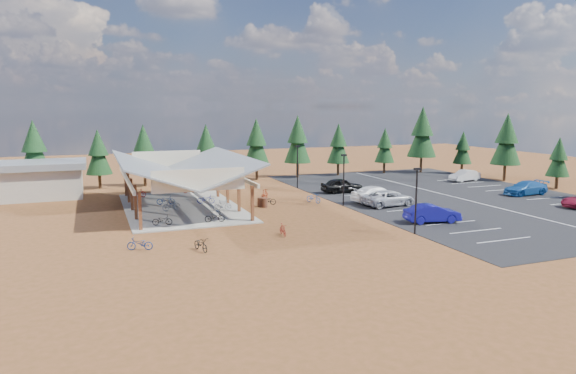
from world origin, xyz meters
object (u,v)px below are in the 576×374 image
Objects in this scene: bike_pavilion at (180,169)px; car_1 at (432,213)px; outbuilding at (32,179)px; bike_14 at (314,198)px; lamp_post_0 at (416,196)px; trash_bin_1 at (261,202)px; bike_7 at (189,189)px; bike_4 at (215,217)px; bike_6 at (206,199)px; bike_16 at (267,200)px; car_9 at (464,176)px; bike_11 at (283,230)px; car_7 at (526,188)px; bike_3 at (138,193)px; car_4 at (342,185)px; trash_bin_0 at (264,203)px; car_3 at (377,194)px; bike_5 at (223,205)px; bike_8 at (201,244)px; bike_2 at (166,200)px; car_2 at (388,198)px; bike_0 at (162,220)px; bike_15 at (264,194)px; lamp_post_1 at (344,176)px; bike_1 at (171,205)px.

bike_pavilion reaches higher than car_1.
outbuilding is 30.14m from bike_14.
lamp_post_0 reaches higher than trash_bin_1.
outbuilding is at bearing 131.25° from bike_14.
bike_4 is at bearing 165.44° from bike_7.
bike_6 is 0.96× the size of bike_16.
car_9 reaches higher than bike_6.
bike_11 is 32.24m from car_7.
car_1 is (11.35, -11.89, 0.36)m from trash_bin_1.
bike_6 is 7.11m from bike_7.
car_4 is at bearing -88.85° from bike_3.
car_9 is at bearing 13.41° from trash_bin_0.
bike_5 is at bearing 81.41° from car_3.
outbuilding reaches higher than bike_3.
bike_8 is at bearing -78.99° from car_7.
car_3 is at bearing -10.38° from trash_bin_1.
car_3 is (11.81, -2.16, 0.41)m from trash_bin_1.
bike_2 is 22.01m from car_2.
bike_0 is 0.98× the size of bike_3.
car_1 is (11.08, -11.51, 0.36)m from trash_bin_0.
car_7 is (17.64, -2.05, -0.06)m from car_3.
bike_5 is 35.19m from car_9.
bike_15 is 11.80m from car_3.
lamp_post_1 is 2.93× the size of bike_2.
bike_15 is at bearing 172.91° from bike_16.
car_7 is (21.74, -1.58, -2.17)m from lamp_post_1.
trash_bin_1 is at bearing 161.09° from lamp_post_1.
bike_6 is at bearing 49.62° from bike_15.
bike_0 is at bearing -110.85° from bike_pavilion.
car_3 is at bearing 12.58° from bike_8.
bike_pavilion is at bearing -51.38° from bike_1.
trash_bin_1 is at bearing -86.52° from car_9.
lamp_post_1 is 2.88× the size of bike_16.
bike_15 is 0.97× the size of bike_16.
bike_2 is 1.13× the size of bike_11.
bike_16 is at bearing -39.03° from bike_4.
bike_1 is 1.01× the size of bike_2.
car_9 is (38.87, 2.74, 0.21)m from bike_2.
bike_1 is 10.71m from bike_15.
bike_16 is (6.70, 6.01, -0.07)m from bike_4.
bike_6 is at bearing -31.90° from outbuilding.
lamp_post_0 is 12.00m from lamp_post_1.
lamp_post_1 reaches higher than bike_0.
car_9 reaches higher than bike_1.
bike_2 is 21.31m from car_3.
car_4 is (-0.66, 8.68, 0.06)m from car_2.
bike_5 is 5.15m from bike_16.
car_4 is at bearing 54.71° from bike_11.
bike_14 is at bearing 65.72° from car_3.
car_9 is at bearing -68.46° from car_3.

